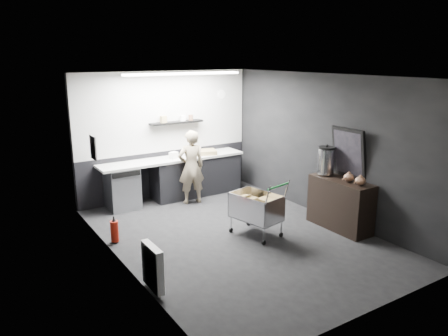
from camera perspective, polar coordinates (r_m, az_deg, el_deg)
floor at (r=7.60m, az=1.70°, el=-8.90°), size 5.50×5.50×0.00m
ceiling at (r=6.97m, az=1.87°, el=11.90°), size 5.50×5.50×0.00m
wall_back at (r=9.51m, az=-7.61°, el=4.32°), size 5.50×0.00×5.50m
wall_front at (r=5.22m, az=19.09°, el=-4.98°), size 5.50×0.00×5.50m
wall_left at (r=6.29m, az=-13.45°, el=-1.27°), size 0.00×5.50×5.50m
wall_right at (r=8.43m, az=13.10°, el=2.74°), size 0.00×5.50×5.50m
kitchen_wall_panel at (r=9.42m, az=-7.66°, el=7.30°), size 3.95×0.02×1.70m
dado_panel at (r=9.68m, az=-7.39°, el=-0.65°), size 3.95×0.02×1.00m
floating_shelf at (r=9.44m, az=-6.22°, el=5.95°), size 1.20×0.22×0.04m
wall_clock at (r=10.05m, az=-0.35°, el=9.60°), size 0.20×0.03×0.20m
poster at (r=7.46m, az=-16.73°, el=2.56°), size 0.02×0.30×0.40m
poster_red_band at (r=7.45m, az=-16.73°, el=3.09°), size 0.02×0.22×0.10m
radiator at (r=5.89m, az=-9.31°, el=-12.66°), size 0.10×0.50×0.60m
ceiling_strip at (r=8.56m, az=-5.29°, el=12.15°), size 2.40×0.20×0.04m
prep_counter at (r=9.48m, az=-5.84°, el=-1.20°), size 3.20×0.61×0.90m
person at (r=9.04m, az=-4.31°, el=0.11°), size 0.62×0.46×1.54m
shopping_cart at (r=7.51m, az=4.19°, el=-5.34°), size 0.71×1.01×0.99m
sideboard at (r=8.03m, az=14.89°, el=-3.70°), size 0.51×1.20×1.80m
fire_extinguisher at (r=7.50m, az=-14.11°, el=-7.91°), size 0.13×0.13×0.44m
cardboard_box at (r=9.60m, az=-2.50°, el=2.08°), size 0.55×0.48×0.09m
pink_tub at (r=9.55m, az=-3.55°, el=2.26°), size 0.18×0.18×0.18m
white_container at (r=9.25m, az=-6.60°, el=1.66°), size 0.19×0.17×0.14m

